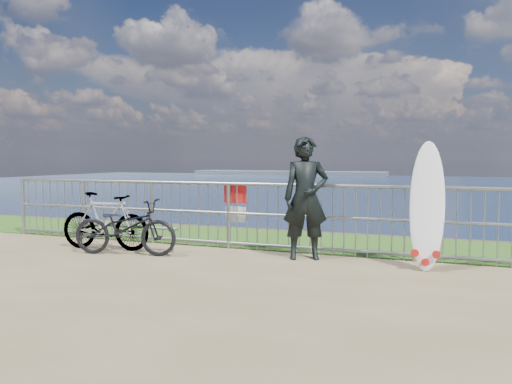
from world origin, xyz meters
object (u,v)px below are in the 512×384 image
at_px(surfer, 306,198).
at_px(bicycle_far, 105,221).
at_px(surfboard, 427,210).
at_px(bicycle_near, 125,227).

relative_size(surfer, bicycle_far, 1.16).
xyz_separation_m(surfboard, bicycle_far, (-5.06, -0.35, -0.34)).
relative_size(surfboard, bicycle_near, 1.06).
bearing_deg(surfer, bicycle_far, 166.30).
xyz_separation_m(surfer, surfboard, (1.74, -0.09, -0.11)).
bearing_deg(surfer, surfboard, -24.50).
relative_size(surfer, bicycle_near, 1.10).
bearing_deg(bicycle_far, bicycle_near, -118.65).
xyz_separation_m(surfer, bicycle_near, (-2.75, -0.70, -0.48)).
bearing_deg(bicycle_far, surfer, -87.56).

